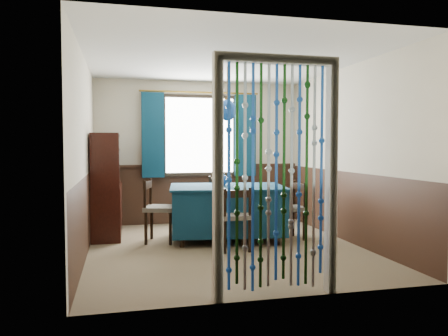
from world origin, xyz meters
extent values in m
plane|color=brown|center=(0.00, 0.00, 0.00)|extent=(4.00, 4.00, 0.00)
plane|color=silver|center=(0.00, 0.00, 2.50)|extent=(4.00, 4.00, 0.00)
plane|color=beige|center=(0.00, 2.00, 1.25)|extent=(3.60, 0.00, 3.60)
plane|color=beige|center=(0.00, -2.00, 1.25)|extent=(3.60, 0.00, 3.60)
plane|color=beige|center=(-1.80, 0.00, 1.25)|extent=(0.00, 4.00, 4.00)
plane|color=beige|center=(1.80, 0.00, 1.25)|extent=(0.00, 4.00, 4.00)
plane|color=#331E13|center=(0.00, 1.99, 0.50)|extent=(3.60, 0.00, 3.60)
plane|color=#331E13|center=(0.00, -1.99, 0.50)|extent=(3.60, 0.00, 3.60)
plane|color=#331E13|center=(-1.79, 0.00, 0.50)|extent=(0.00, 4.00, 4.00)
plane|color=#331E13|center=(1.79, 0.00, 0.50)|extent=(0.00, 4.00, 4.00)
cube|color=black|center=(0.00, 1.95, 1.55)|extent=(1.32, 0.12, 1.42)
cube|color=#0D2F45|center=(0.14, 0.48, 0.44)|extent=(1.71, 1.27, 0.64)
cube|color=#0D2F45|center=(0.14, 0.48, 0.77)|extent=(1.77, 1.34, 0.03)
cylinder|color=black|center=(-0.57, 0.17, 0.07)|extent=(0.07, 0.07, 0.14)
cylinder|color=black|center=(0.74, -0.01, 0.07)|extent=(0.07, 0.07, 0.14)
cylinder|color=black|center=(-0.46, 0.97, 0.07)|extent=(0.07, 0.07, 0.14)
cylinder|color=black|center=(0.85, 0.79, 0.07)|extent=(0.07, 0.07, 0.14)
cylinder|color=black|center=(-0.09, -0.31, 0.21)|extent=(0.04, 0.04, 0.42)
cylinder|color=black|center=(0.24, -0.31, 0.21)|extent=(0.04, 0.04, 0.42)
cylinder|color=black|center=(-0.09, 0.00, 0.21)|extent=(0.04, 0.04, 0.42)
cylinder|color=black|center=(0.24, 0.00, 0.21)|extent=(0.04, 0.04, 0.42)
cube|color=#5B5549|center=(0.07, -0.15, 0.45)|extent=(0.42, 0.40, 0.06)
cube|color=black|center=(0.08, -0.32, 0.76)|extent=(0.35, 0.04, 0.09)
cylinder|color=black|center=(-0.09, -0.32, 0.63)|extent=(0.04, 0.04, 0.41)
cylinder|color=black|center=(0.24, -0.32, 0.63)|extent=(0.04, 0.04, 0.41)
cylinder|color=black|center=(0.41, 1.37, 0.22)|extent=(0.04, 0.04, 0.44)
cylinder|color=black|center=(0.06, 1.33, 0.22)|extent=(0.04, 0.04, 0.44)
cylinder|color=black|center=(0.44, 1.04, 0.22)|extent=(0.04, 0.04, 0.44)
cylinder|color=black|center=(0.09, 1.00, 0.22)|extent=(0.04, 0.04, 0.44)
cube|color=#5B5549|center=(0.25, 1.18, 0.47)|extent=(0.48, 0.46, 0.06)
cube|color=black|center=(0.23, 1.36, 0.79)|extent=(0.37, 0.08, 0.10)
cylinder|color=black|center=(0.40, 1.38, 0.66)|extent=(0.04, 0.04, 0.43)
cylinder|color=black|center=(0.06, 1.34, 0.66)|extent=(0.04, 0.04, 0.43)
cylinder|color=black|center=(-0.93, 0.78, 0.23)|extent=(0.04, 0.04, 0.45)
cylinder|color=black|center=(-1.03, 0.43, 0.23)|extent=(0.04, 0.04, 0.45)
cylinder|color=black|center=(-0.60, 0.68, 0.23)|extent=(0.04, 0.04, 0.45)
cylinder|color=black|center=(-0.71, 0.34, 0.23)|extent=(0.04, 0.04, 0.45)
cube|color=#5B5549|center=(-0.82, 0.56, 0.48)|extent=(0.53, 0.54, 0.06)
cube|color=black|center=(-0.99, 0.61, 0.81)|extent=(0.15, 0.38, 0.10)
cylinder|color=black|center=(-0.94, 0.78, 0.67)|extent=(0.04, 0.04, 0.44)
cylinder|color=black|center=(-1.04, 0.44, 0.67)|extent=(0.04, 0.04, 0.44)
cylinder|color=black|center=(1.21, 0.17, 0.21)|extent=(0.04, 0.04, 0.43)
cylinder|color=black|center=(1.18, 0.51, 0.21)|extent=(0.04, 0.04, 0.43)
cylinder|color=black|center=(0.89, 0.14, 0.21)|extent=(0.04, 0.04, 0.43)
cylinder|color=black|center=(0.86, 0.48, 0.21)|extent=(0.04, 0.04, 0.43)
cube|color=#5B5549|center=(1.03, 0.33, 0.45)|extent=(0.43, 0.45, 0.06)
cube|color=black|center=(1.20, 0.34, 0.77)|extent=(0.07, 0.36, 0.09)
cylinder|color=black|center=(1.22, 0.17, 0.63)|extent=(0.04, 0.04, 0.42)
cylinder|color=black|center=(1.19, 0.51, 0.63)|extent=(0.04, 0.04, 0.42)
cube|color=black|center=(-1.56, 1.18, 0.39)|extent=(0.44, 1.19, 0.78)
cube|color=black|center=(-1.56, 0.62, 1.16)|extent=(0.36, 0.06, 0.78)
cube|color=black|center=(-1.56, 1.74, 1.16)|extent=(0.36, 0.06, 0.78)
cube|color=black|center=(-1.56, 1.18, 1.53)|extent=(0.39, 1.19, 0.04)
cube|color=black|center=(-1.75, 1.18, 1.16)|extent=(0.05, 1.17, 0.78)
cube|color=black|center=(-1.53, 1.18, 1.05)|extent=(0.33, 1.11, 0.02)
cube|color=black|center=(-1.53, 1.18, 1.31)|extent=(0.33, 1.11, 0.02)
cylinder|color=olive|center=(0.14, 0.48, 2.19)|extent=(0.01, 0.01, 0.62)
ellipsoid|color=#154596|center=(0.14, 0.48, 1.88)|extent=(0.25, 0.25, 0.31)
cylinder|color=olive|center=(0.14, 0.48, 2.03)|extent=(0.08, 0.08, 0.03)
imported|color=#154596|center=(0.06, 0.59, 0.90)|extent=(0.28, 0.28, 0.22)
imported|color=beige|center=(-1.51, 0.88, 1.09)|extent=(0.29, 0.29, 0.06)
imported|color=beige|center=(-1.51, 1.37, 0.88)|extent=(0.23, 0.23, 0.21)
camera|label=1|loc=(-1.36, -5.64, 1.38)|focal=35.00mm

